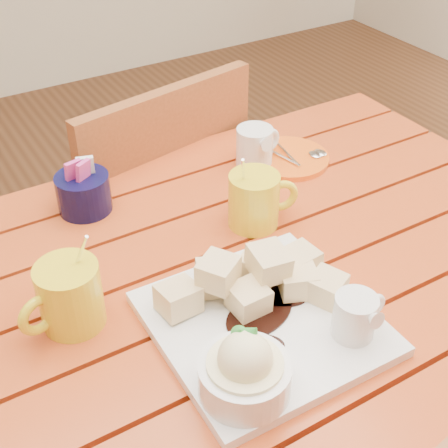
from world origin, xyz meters
TOP-DOWN VIEW (x-y plane):
  - table at (0.00, 0.00)m, footprint 1.20×0.79m
  - dessert_plate at (-0.04, -0.14)m, footprint 0.29×0.29m
  - coffee_mug_left at (-0.25, 0.03)m, footprint 0.12×0.09m
  - coffee_mug_right at (0.10, 0.09)m, footprint 0.12×0.08m
  - cream_pitcher at (0.20, 0.24)m, footprint 0.10×0.09m
  - sugar_caddy at (-0.13, 0.28)m, footprint 0.09×0.09m
  - orange_saucer at (0.27, 0.23)m, footprint 0.16×0.16m
  - chair_far at (0.07, 0.50)m, footprint 0.48×0.48m

SIDE VIEW (x-z plane):
  - chair_far at x=0.07m, z-range 0.05..0.93m
  - table at x=0.00m, z-range 0.27..1.02m
  - orange_saucer at x=0.27m, z-range 0.75..0.76m
  - dessert_plate at x=-0.04m, z-range 0.72..0.84m
  - sugar_caddy at x=-0.13m, z-range 0.74..0.84m
  - cream_pitcher at x=0.20m, z-range 0.75..0.84m
  - coffee_mug_right at x=0.10m, z-range 0.73..0.87m
  - coffee_mug_left at x=-0.25m, z-range 0.73..0.87m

